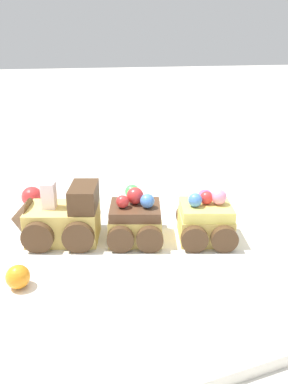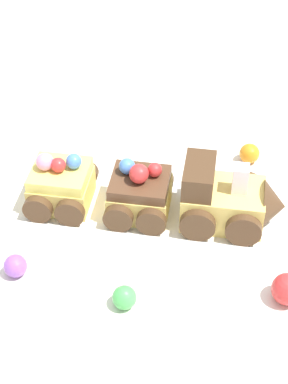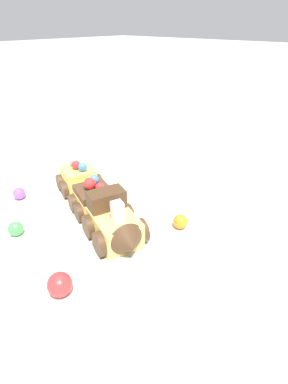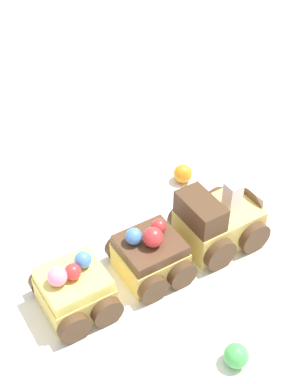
% 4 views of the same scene
% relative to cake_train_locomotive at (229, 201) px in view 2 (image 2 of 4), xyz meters
% --- Properties ---
extents(ground_plane, '(10.00, 10.00, 0.00)m').
position_rel_cake_train_locomotive_xyz_m(ground_plane, '(-0.06, 0.05, -0.04)').
color(ground_plane, beige).
extents(display_board, '(0.78, 0.41, 0.01)m').
position_rel_cake_train_locomotive_xyz_m(display_board, '(-0.06, 0.05, -0.03)').
color(display_board, white).
rests_on(display_board, ground_plane).
extents(cake_train_locomotive, '(0.12, 0.10, 0.07)m').
position_rel_cake_train_locomotive_xyz_m(cake_train_locomotive, '(0.00, 0.00, 0.00)').
color(cake_train_locomotive, '#EACC66').
rests_on(cake_train_locomotive, display_board).
extents(cake_car_chocolate, '(0.09, 0.10, 0.07)m').
position_rel_cake_train_locomotive_xyz_m(cake_car_chocolate, '(-0.09, 0.03, -0.00)').
color(cake_car_chocolate, '#EACC66').
rests_on(cake_car_chocolate, display_board).
extents(cake_car_lemon, '(0.09, 0.10, 0.07)m').
position_rel_cake_train_locomotive_xyz_m(cake_car_lemon, '(-0.17, 0.06, -0.00)').
color(cake_car_lemon, '#EACC66').
rests_on(cake_car_lemon, display_board).
extents(gumball_red, '(0.03, 0.03, 0.03)m').
position_rel_cake_train_locomotive_xyz_m(gumball_red, '(0.02, -0.12, -0.01)').
color(gumball_red, red).
rests_on(gumball_red, display_board).
extents(gumball_purple, '(0.02, 0.02, 0.02)m').
position_rel_cake_train_locomotive_xyz_m(gumball_purple, '(-0.23, -0.04, -0.02)').
color(gumball_purple, '#9956C6').
rests_on(gumball_purple, display_board).
extents(gumball_orange, '(0.02, 0.02, 0.02)m').
position_rel_cake_train_locomotive_xyz_m(gumball_orange, '(0.05, 0.09, -0.02)').
color(gumball_orange, orange).
rests_on(gumball_orange, display_board).
extents(gumball_green, '(0.02, 0.02, 0.02)m').
position_rel_cake_train_locomotive_xyz_m(gumball_green, '(-0.13, -0.10, -0.02)').
color(gumball_green, '#4CBC56').
rests_on(gumball_green, display_board).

